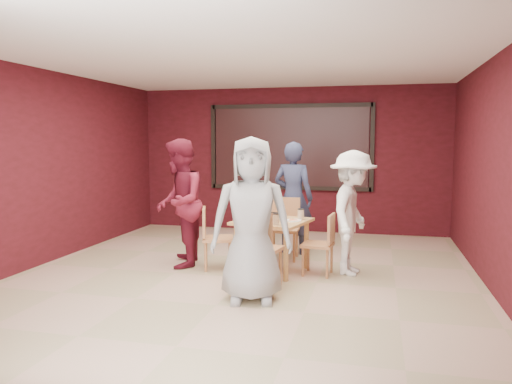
% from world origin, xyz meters
% --- Properties ---
extents(floor, '(7.00, 7.00, 0.00)m').
position_xyz_m(floor, '(0.00, 0.00, 0.00)').
color(floor, '#C9A68B').
rests_on(floor, ground).
extents(window_blinds, '(3.00, 0.02, 1.50)m').
position_xyz_m(window_blinds, '(0.00, 3.45, 1.65)').
color(window_blinds, black).
extents(dining_table, '(1.08, 1.08, 0.86)m').
position_xyz_m(dining_table, '(0.30, 0.41, 0.63)').
color(dining_table, tan).
rests_on(dining_table, floor).
extents(chair_front, '(0.53, 0.53, 0.96)m').
position_xyz_m(chair_front, '(0.30, -0.45, 0.54)').
color(chair_front, '#B87947').
rests_on(chair_front, floor).
extents(chair_back, '(0.46, 0.46, 0.91)m').
position_xyz_m(chair_back, '(0.32, 1.21, 0.52)').
color(chair_back, '#B87947').
rests_on(chair_back, floor).
extents(chair_left, '(0.52, 0.52, 0.86)m').
position_xyz_m(chair_left, '(-0.53, 0.34, 0.49)').
color(chair_left, '#B87947').
rests_on(chair_left, floor).
extents(chair_right, '(0.43, 0.43, 0.82)m').
position_xyz_m(chair_right, '(0.99, 0.38, 0.46)').
color(chair_right, '#B87947').
rests_on(chair_right, floor).
extents(diner_front, '(1.00, 0.77, 1.83)m').
position_xyz_m(diner_front, '(0.33, -0.87, 0.91)').
color(diner_front, '#9E9E9E').
rests_on(diner_front, floor).
extents(diner_back, '(0.72, 0.55, 1.76)m').
position_xyz_m(diner_back, '(0.39, 1.59, 0.88)').
color(diner_back, '#2B304D').
rests_on(diner_back, floor).
extents(diner_left, '(0.90, 1.03, 1.81)m').
position_xyz_m(diner_left, '(-1.04, 0.39, 0.90)').
color(diner_left, maroon).
rests_on(diner_left, floor).
extents(diner_right, '(0.76, 1.15, 1.66)m').
position_xyz_m(diner_right, '(1.36, 0.53, 0.83)').
color(diner_right, white).
rests_on(diner_right, floor).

